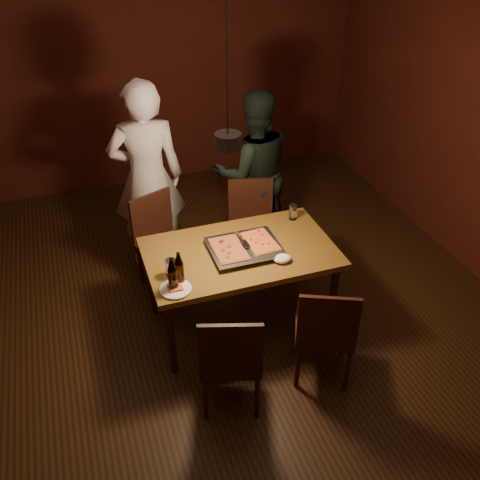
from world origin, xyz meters
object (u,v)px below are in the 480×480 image
object	(u,v)px
chair_near_right	(326,326)
diner_white	(147,178)
dining_table	(240,258)
beer_bottle_a	(173,274)
pendant_lamp	(228,139)
diner_dark	(253,172)
chair_far_left	(159,233)
chair_near_left	(231,354)
chair_far_right	(251,218)
plate_slice	(176,289)
pizza_tray	(245,249)
beer_bottle_b	(179,268)

from	to	relation	value
chair_near_right	diner_white	bearing A→B (deg)	138.44
dining_table	chair_near_right	bearing A→B (deg)	-65.30
dining_table	beer_bottle_a	xyz separation A→B (m)	(-0.60, -0.30, 0.21)
dining_table	pendant_lamp	bearing A→B (deg)	-135.82
chair_near_right	pendant_lamp	bearing A→B (deg)	150.36
dining_table	diner_dark	size ratio (longest dim) A/B	0.91
beer_bottle_a	chair_far_left	bearing A→B (deg)	84.66
chair_near_left	diner_white	world-z (taller)	diner_white
chair_far_left	diner_dark	bearing A→B (deg)	175.63
diner_dark	chair_far_left	bearing A→B (deg)	24.21
beer_bottle_a	chair_near_right	bearing A→B (deg)	-27.50
chair_far_right	diner_dark	world-z (taller)	diner_dark
chair_near_left	pendant_lamp	xyz separation A→B (m)	(0.23, 0.71, 1.22)
chair_near_left	diner_dark	world-z (taller)	diner_dark
plate_slice	chair_far_right	bearing A→B (deg)	47.85
dining_table	diner_dark	world-z (taller)	diner_dark
plate_slice	diner_white	bearing A→B (deg)	86.50
chair_far_right	pendant_lamp	world-z (taller)	pendant_lamp
beer_bottle_a	diner_dark	bearing A→B (deg)	51.42
beer_bottle_a	diner_dark	distance (m)	1.80
chair_far_right	plate_slice	size ratio (longest dim) A/B	2.20
chair_near_right	pizza_tray	xyz separation A→B (m)	(-0.34, 0.78, 0.24)
beer_bottle_a	diner_white	bearing A→B (deg)	86.10
beer_bottle_b	diner_white	size ratio (longest dim) A/B	0.14
beer_bottle_a	plate_slice	distance (m)	0.13
chair_near_right	plate_slice	xyz separation A→B (m)	(-0.97, 0.49, 0.22)
beer_bottle_a	plate_slice	size ratio (longest dim) A/B	1.17
beer_bottle_a	chair_far_right	bearing A→B (deg)	47.09
dining_table	diner_white	bearing A→B (deg)	113.84
plate_slice	chair_far_left	bearing A→B (deg)	85.22
chair_far_right	chair_near_right	xyz separation A→B (m)	(-0.00, -1.56, 0.00)
chair_far_right	diner_white	world-z (taller)	diner_white
beer_bottle_b	diner_white	distance (m)	1.38
pizza_tray	plate_slice	xyz separation A→B (m)	(-0.63, -0.29, -0.01)
beer_bottle_b	pendant_lamp	xyz separation A→B (m)	(0.42, 0.11, 0.88)
dining_table	diner_white	distance (m)	1.28
pendant_lamp	beer_bottle_b	bearing A→B (deg)	-164.61
chair_far_right	diner_white	distance (m)	1.04
plate_slice	diner_white	world-z (taller)	diner_white
chair_near_left	beer_bottle_b	bearing A→B (deg)	125.20
beer_bottle_a	beer_bottle_b	world-z (taller)	beer_bottle_a
chair_far_left	chair_near_right	world-z (taller)	same
pizza_tray	plate_slice	world-z (taller)	pizza_tray
beer_bottle_a	beer_bottle_b	size ratio (longest dim) A/B	1.03
pizza_tray	diner_white	xyz separation A→B (m)	(-0.54, 1.17, 0.14)
dining_table	pizza_tray	distance (m)	0.11
chair_far_right	chair_near_left	size ratio (longest dim) A/B	0.96
chair_far_right	chair_near_right	world-z (taller)	same
chair_far_left	chair_near_left	distance (m)	1.62
chair_far_left	chair_near_left	world-z (taller)	same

